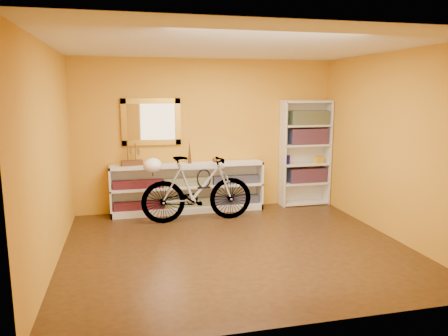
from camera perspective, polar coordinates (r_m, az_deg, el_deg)
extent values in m
cube|color=black|center=(5.76, 1.62, -10.60)|extent=(4.50, 4.00, 0.01)
cube|color=silver|center=(5.42, 1.77, 16.17)|extent=(4.50, 4.00, 0.01)
cube|color=orange|center=(7.38, -2.33, 4.42)|extent=(4.50, 0.01, 2.60)
cube|color=orange|center=(5.33, -22.45, 1.43)|extent=(0.01, 4.00, 2.60)
cube|color=orange|center=(6.40, 21.63, 2.83)|extent=(0.01, 4.00, 2.60)
cube|color=olive|center=(7.20, -9.77, 6.14)|extent=(0.98, 0.06, 0.78)
cube|color=silver|center=(7.76, 4.31, -3.19)|extent=(0.09, 0.02, 0.09)
cube|color=black|center=(7.32, -4.79, -4.66)|extent=(2.50, 0.13, 0.14)
cube|color=#1B557D|center=(7.23, -4.83, -1.86)|extent=(2.50, 0.13, 0.14)
imported|color=black|center=(7.14, -8.75, 0.48)|extent=(0.00, 0.00, 0.00)
cone|color=#55351D|center=(7.17, -4.66, 2.16)|extent=(0.07, 0.07, 0.39)
sphere|color=#55351D|center=(7.27, -1.23, 1.11)|extent=(0.09, 0.09, 0.09)
cube|color=maroon|center=(7.89, 11.11, -0.93)|extent=(0.70, 0.22, 0.26)
cube|color=maroon|center=(7.79, 11.29, 4.20)|extent=(0.70, 0.22, 0.28)
cube|color=#194D59|center=(7.76, 11.37, 6.66)|extent=(0.70, 0.22, 0.25)
cylinder|color=#161899|center=(7.67, 8.60, 1.12)|extent=(0.07, 0.07, 0.16)
cube|color=maroon|center=(7.69, 9.57, 6.46)|extent=(0.16, 0.16, 0.19)
cube|color=gold|center=(7.89, 12.62, 1.10)|extent=(0.19, 0.15, 0.13)
imported|color=silver|center=(6.72, -3.60, -2.81)|extent=(0.47, 1.81, 1.06)
ellipsoid|color=white|center=(6.57, -9.59, 0.35)|extent=(0.29, 0.28, 0.22)
torus|color=black|center=(6.71, -2.72, -1.43)|extent=(0.23, 0.02, 0.23)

